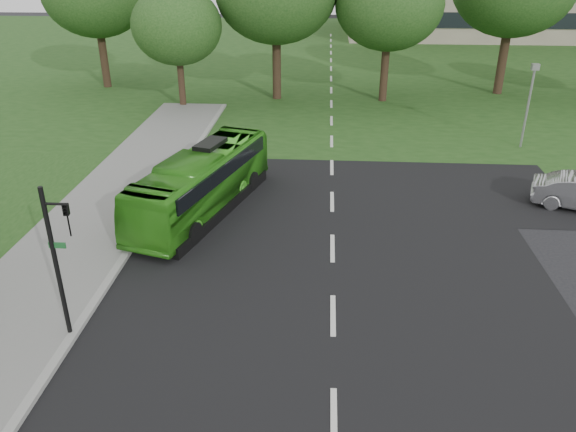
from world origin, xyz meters
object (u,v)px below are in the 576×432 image
(tree_park_a, at_px, (177,26))
(camera_pole, at_px, (530,95))
(tree_park_c, at_px, (389,4))
(bus, at_px, (202,182))
(traffic_light, at_px, (59,253))

(tree_park_a, bearing_deg, camera_pole, -19.58)
(tree_park_c, height_order, bus, tree_park_c)
(bus, distance_m, traffic_light, 8.61)
(tree_park_a, distance_m, bus, 17.04)
(bus, bearing_deg, tree_park_a, 122.59)
(tree_park_a, height_order, tree_park_c, tree_park_c)
(bus, relative_size, traffic_light, 1.98)
(tree_park_a, xyz_separation_m, traffic_light, (2.77, -24.22, -2.49))
(tree_park_c, relative_size, bus, 1.06)
(traffic_light, bearing_deg, tree_park_a, 91.56)
(traffic_light, bearing_deg, tree_park_c, 63.37)
(bus, relative_size, camera_pole, 2.02)
(traffic_light, bearing_deg, bus, 72.27)
(tree_park_a, relative_size, camera_pole, 1.73)
(tree_park_a, distance_m, camera_pole, 21.18)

